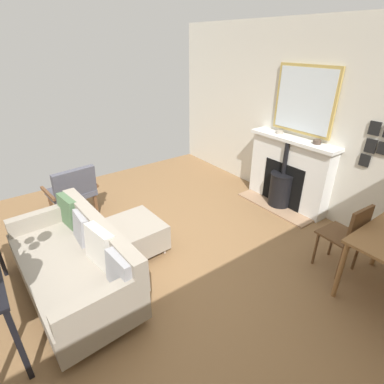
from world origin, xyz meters
name	(u,v)px	position (x,y,z in m)	size (l,w,h in m)	color
ground_plane	(138,267)	(0.00, 0.00, 0.00)	(5.81, 5.78, 0.01)	olive
wall_left	(304,119)	(-2.90, 0.00, 1.38)	(0.12, 5.78, 2.75)	beige
fireplace	(287,176)	(-2.68, 0.02, 0.51)	(0.56, 1.46, 1.13)	#9E7A5B
mirror_over_mantel	(304,100)	(-2.82, 0.02, 1.67)	(0.04, 0.99, 0.96)	tan
mantel_bowl_near	(279,132)	(-2.72, -0.28, 1.15)	(0.12, 0.12, 0.04)	#9E9384
mantel_bowl_far	(317,142)	(-2.72, 0.39, 1.16)	(0.12, 0.12, 0.06)	#47382D
sofa	(77,263)	(0.66, -0.05, 0.35)	(0.93, 1.83, 0.81)	#B2B2B7
ottoman	(137,234)	(-0.15, -0.30, 0.25)	(0.61, 0.71, 0.42)	#B2B2B7
armchair_accent	(72,189)	(0.23, -1.58, 0.48)	(0.73, 0.65, 0.85)	brown
dining_chair_near_fireplace	(348,233)	(-1.90, 1.46, 0.53)	(0.42, 0.42, 0.88)	brown
photo_gallery_row	(377,143)	(-2.83, 1.12, 1.31)	(0.02, 0.32, 0.59)	black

